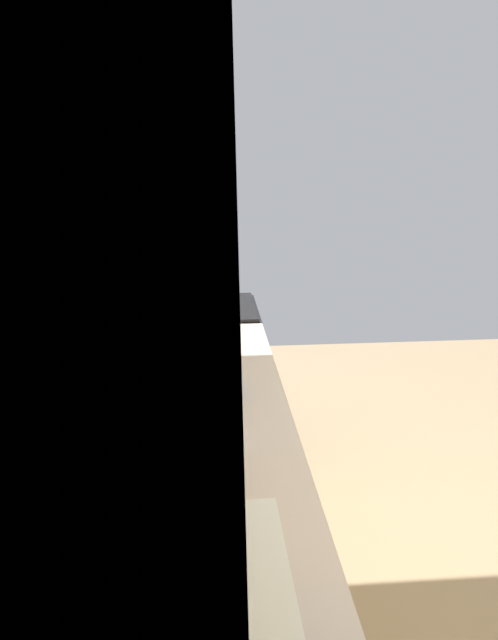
# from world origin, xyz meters

# --- Properties ---
(wall_back) EXTENTS (4.48, 0.12, 2.80)m
(wall_back) POSITION_xyz_m (0.00, 1.63, 1.40)
(wall_back) COLOR #E6CE7F
(wall_back) RESTS_ON ground_plane
(upper_cabinets) EXTENTS (2.84, 0.31, 0.63)m
(upper_cabinets) POSITION_xyz_m (-0.34, 1.42, 1.87)
(upper_cabinets) COLOR tan
(oven_range) EXTENTS (0.59, 0.67, 1.08)m
(oven_range) POSITION_xyz_m (1.78, 1.24, 0.47)
(oven_range) COLOR black
(oven_range) RESTS_ON ground_plane
(microwave) EXTENTS (0.46, 0.34, 0.27)m
(microwave) POSITION_xyz_m (-0.82, 1.27, 1.04)
(microwave) COLOR white
(microwave) RESTS_ON counter_run
(bowl) EXTENTS (0.20, 0.20, 0.07)m
(bowl) POSITION_xyz_m (0.57, 1.21, 0.94)
(bowl) COLOR #4C8CBF
(bowl) RESTS_ON counter_run
(kettle) EXTENTS (0.21, 0.16, 0.15)m
(kettle) POSITION_xyz_m (0.17, 1.21, 0.97)
(kettle) COLOR #B7BABF
(kettle) RESTS_ON counter_run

